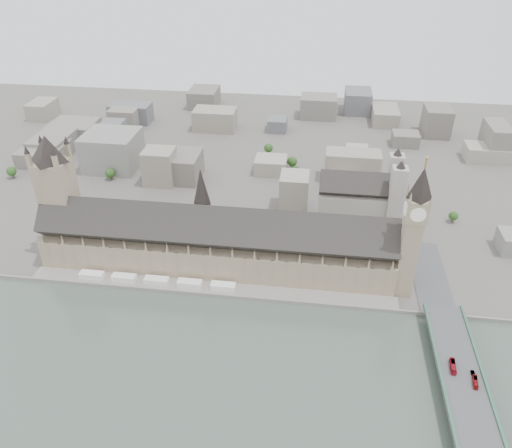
# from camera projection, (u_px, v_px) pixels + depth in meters

# --- Properties ---
(ground) EXTENTS (900.00, 900.00, 0.00)m
(ground) POSITION_uv_depth(u_px,v_px,m) (212.00, 283.00, 371.16)
(ground) COLOR #595651
(ground) RESTS_ON ground
(embankment_wall) EXTENTS (600.00, 1.50, 3.00)m
(embankment_wall) POSITION_uv_depth(u_px,v_px,m) (207.00, 295.00, 357.79)
(embankment_wall) COLOR gray
(embankment_wall) RESTS_ON ground
(river_terrace) EXTENTS (270.00, 15.00, 2.00)m
(river_terrace) POSITION_uv_depth(u_px,v_px,m) (210.00, 289.00, 364.34)
(river_terrace) COLOR gray
(river_terrace) RESTS_ON ground
(terrace_tents) EXTENTS (118.00, 7.00, 4.00)m
(terrace_tents) POSITION_uv_depth(u_px,v_px,m) (156.00, 280.00, 367.63)
(terrace_tents) COLOR white
(terrace_tents) RESTS_ON river_terrace
(palace_of_westminster) EXTENTS (265.00, 40.73, 55.44)m
(palace_of_westminster) POSITION_uv_depth(u_px,v_px,m) (216.00, 243.00, 375.54)
(palace_of_westminster) COLOR #9B8869
(palace_of_westminster) RESTS_ON ground
(elizabeth_tower) EXTENTS (17.00, 17.00, 107.50)m
(elizabeth_tower) POSITION_uv_depth(u_px,v_px,m) (414.00, 225.00, 331.41)
(elizabeth_tower) COLOR #9B8869
(elizabeth_tower) RESTS_ON ground
(victoria_tower) EXTENTS (30.00, 30.00, 100.00)m
(victoria_tower) POSITION_uv_depth(u_px,v_px,m) (57.00, 191.00, 377.11)
(victoria_tower) COLOR #9B8869
(victoria_tower) RESTS_ON ground
(central_tower) EXTENTS (13.00, 13.00, 48.00)m
(central_tower) POSITION_uv_depth(u_px,v_px,m) (202.00, 198.00, 363.13)
(central_tower) COLOR #9D8B6C
(central_tower) RESTS_ON ground
(westminster_bridge) EXTENTS (25.00, 325.00, 10.25)m
(westminster_bridge) POSITION_uv_depth(u_px,v_px,m) (465.00, 399.00, 276.97)
(westminster_bridge) COLOR #474749
(westminster_bridge) RESTS_ON ground
(westminster_abbey) EXTENTS (68.00, 36.00, 64.00)m
(westminster_abbey) POSITION_uv_depth(u_px,v_px,m) (361.00, 201.00, 424.97)
(westminster_abbey) COLOR #A39C93
(westminster_abbey) RESTS_ON ground
(city_skyline_inland) EXTENTS (720.00, 360.00, 38.00)m
(city_skyline_inland) POSITION_uv_depth(u_px,v_px,m) (256.00, 135.00, 566.33)
(city_skyline_inland) COLOR gray
(city_skyline_inland) RESTS_ON ground
(park_trees) EXTENTS (110.00, 30.00, 15.00)m
(park_trees) POSITION_uv_depth(u_px,v_px,m) (215.00, 230.00, 418.55)
(park_trees) COLOR #234719
(park_trees) RESTS_ON ground
(red_bus_north) EXTENTS (3.81, 12.05, 3.30)m
(red_bus_north) POSITION_uv_depth(u_px,v_px,m) (453.00, 366.00, 288.37)
(red_bus_north) COLOR #AE1323
(red_bus_north) RESTS_ON westminster_bridge
(red_bus_south) EXTENTS (3.65, 10.01, 2.73)m
(red_bus_south) POSITION_uv_depth(u_px,v_px,m) (475.00, 382.00, 279.09)
(red_bus_south) COLOR #A51417
(red_bus_south) RESTS_ON westminster_bridge
(car_silver) EXTENTS (1.79, 4.91, 1.61)m
(car_silver) POSITION_uv_depth(u_px,v_px,m) (473.00, 374.00, 284.79)
(car_silver) COLOR gray
(car_silver) RESTS_ON westminster_bridge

